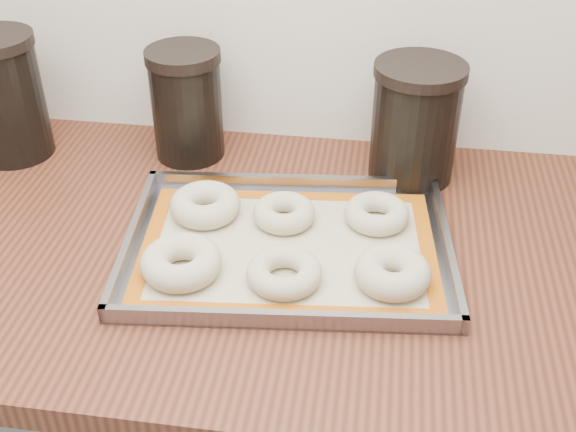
% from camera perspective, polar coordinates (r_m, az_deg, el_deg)
% --- Properties ---
extents(countertop, '(3.06, 0.68, 0.04)m').
position_cam_1_polar(countertop, '(1.07, -2.78, -2.83)').
color(countertop, '#5C2D1B').
rests_on(countertop, cabinet).
extents(baking_tray, '(0.49, 0.37, 0.03)m').
position_cam_1_polar(baking_tray, '(1.03, 0.00, -2.42)').
color(baking_tray, gray).
rests_on(baking_tray, countertop).
extents(baking_mat, '(0.45, 0.33, 0.00)m').
position_cam_1_polar(baking_mat, '(1.03, 0.00, -2.50)').
color(baking_mat, '#C6B793').
rests_on(baking_mat, baking_tray).
extents(bagel_front_left, '(0.14, 0.14, 0.04)m').
position_cam_1_polar(bagel_front_left, '(0.99, -8.43, -3.64)').
color(bagel_front_left, '#C4B898').
rests_on(bagel_front_left, baking_mat).
extents(bagel_front_mid, '(0.11, 0.11, 0.03)m').
position_cam_1_polar(bagel_front_mid, '(0.96, -0.30, -4.49)').
color(bagel_front_mid, '#C4B898').
rests_on(bagel_front_mid, baking_mat).
extents(bagel_front_right, '(0.11, 0.11, 0.04)m').
position_cam_1_polar(bagel_front_right, '(0.97, 8.26, -4.44)').
color(bagel_front_right, '#C4B898').
rests_on(bagel_front_right, baking_mat).
extents(bagel_back_left, '(0.12, 0.12, 0.04)m').
position_cam_1_polar(bagel_back_left, '(1.10, -6.56, 0.89)').
color(bagel_back_left, '#C4B898').
rests_on(bagel_back_left, baking_mat).
extents(bagel_back_mid, '(0.11, 0.11, 0.03)m').
position_cam_1_polar(bagel_back_mid, '(1.08, -0.31, 0.25)').
color(bagel_back_mid, '#C4B898').
rests_on(bagel_back_mid, baking_mat).
extents(bagel_back_right, '(0.12, 0.12, 0.03)m').
position_cam_1_polar(bagel_back_right, '(1.08, 7.03, 0.19)').
color(bagel_back_right, '#C4B898').
rests_on(bagel_back_right, baking_mat).
extents(canister_left, '(0.13, 0.13, 0.21)m').
position_cam_1_polar(canister_left, '(1.31, -21.49, 8.80)').
color(canister_left, black).
rests_on(canister_left, countertop).
extents(canister_mid, '(0.12, 0.12, 0.19)m').
position_cam_1_polar(canister_mid, '(1.23, -8.01, 8.79)').
color(canister_mid, black).
rests_on(canister_mid, countertop).
extents(canister_right, '(0.14, 0.14, 0.19)m').
position_cam_1_polar(canister_right, '(1.18, 10.02, 7.36)').
color(canister_right, black).
rests_on(canister_right, countertop).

